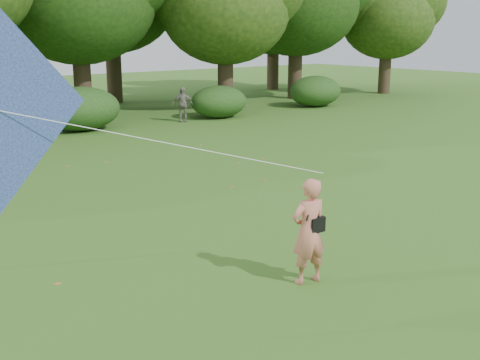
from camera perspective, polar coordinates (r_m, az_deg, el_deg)
ground at (r=10.78m, az=10.47°, el=-9.08°), size 100.00×100.00×0.00m
man_kite_flyer at (r=10.17m, az=6.52°, el=-4.86°), size 0.73×0.54×1.83m
bystander_right at (r=28.53m, az=-5.48°, el=7.15°), size 1.03×0.83×1.64m
crossbody_bag at (r=10.19m, az=7.12°, el=-4.12°), size 0.43×0.20×0.72m
fallen_leaves at (r=16.87m, az=-2.42°, el=-0.36°), size 9.61×13.63×0.01m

